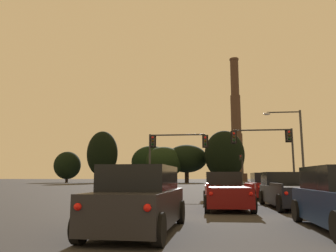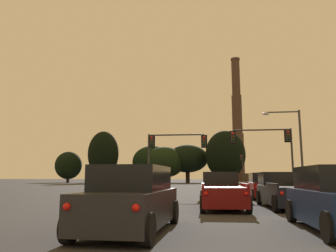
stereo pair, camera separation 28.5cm
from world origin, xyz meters
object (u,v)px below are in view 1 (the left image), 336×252
object	(u,v)px
suv_left_lane_third	(140,200)
street_lamp	(295,141)
pickup_truck_right_lane_second	(288,192)
traffic_light_overhead_left	(170,148)
suv_right_lane_front	(265,186)
smokestack	(236,131)
traffic_light_overhead_right	(272,144)
traffic_light_far_right	(242,165)
pickup_truck_center_lane_second	(225,192)

from	to	relation	value
suv_left_lane_third	street_lamp	distance (m)	23.54
pickup_truck_right_lane_second	traffic_light_overhead_left	xyz separation A→B (m)	(-7.56, 13.26, 3.54)
suv_right_lane_front	smokestack	size ratio (longest dim) A/B	0.10
pickup_truck_right_lane_second	suv_left_lane_third	size ratio (longest dim) A/B	1.11
suv_right_lane_front	traffic_light_overhead_right	size ratio (longest dim) A/B	0.82
street_lamp	smokestack	size ratio (longest dim) A/B	0.15
pickup_truck_right_lane_second	traffic_light_far_right	distance (m)	50.76
pickup_truck_center_lane_second	traffic_light_far_right	distance (m)	51.70
pickup_truck_center_lane_second	traffic_light_overhead_left	bearing A→B (deg)	106.46
traffic_light_far_right	street_lamp	xyz separation A→B (m)	(0.75, -37.86, 0.70)
suv_left_lane_third	pickup_truck_center_lane_second	bearing A→B (deg)	72.17
pickup_truck_center_lane_second	traffic_light_far_right	world-z (taller)	traffic_light_far_right
smokestack	traffic_light_overhead_right	bearing A→B (deg)	-93.67
traffic_light_overhead_left	traffic_light_overhead_right	size ratio (longest dim) A/B	0.96
suv_left_lane_third	traffic_light_overhead_right	xyz separation A→B (m)	(8.10, 21.97, 3.75)
traffic_light_overhead_right	pickup_truck_center_lane_second	bearing A→B (deg)	-110.04
pickup_truck_center_lane_second	street_lamp	size ratio (longest dim) A/B	0.73
suv_right_lane_front	pickup_truck_right_lane_second	xyz separation A→B (m)	(-0.14, -7.11, -0.09)
pickup_truck_right_lane_second	traffic_light_overhead_right	size ratio (longest dim) A/B	0.91
suv_right_lane_front	traffic_light_overhead_left	world-z (taller)	traffic_light_overhead_left
pickup_truck_right_lane_second	street_lamp	bearing A→B (deg)	72.17
traffic_light_overhead_right	traffic_light_overhead_left	bearing A→B (deg)	-177.35
suv_right_lane_front	pickup_truck_center_lane_second	distance (m)	8.45
pickup_truck_center_lane_second	smokestack	world-z (taller)	smokestack
pickup_truck_right_lane_second	traffic_light_overhead_left	size ratio (longest dim) A/B	0.95
traffic_light_overhead_left	street_lamp	bearing A→B (deg)	-2.77
pickup_truck_center_lane_second	pickup_truck_right_lane_second	bearing A→B (deg)	10.43
traffic_light_overhead_right	pickup_truck_right_lane_second	bearing A→B (deg)	-98.41
suv_left_lane_third	traffic_light_overhead_left	distance (m)	21.85
suv_left_lane_third	traffic_light_overhead_right	bearing A→B (deg)	72.56
pickup_truck_center_lane_second	traffic_light_overhead_left	size ratio (longest dim) A/B	0.95
pickup_truck_center_lane_second	traffic_light_overhead_right	size ratio (longest dim) A/B	0.91
suv_right_lane_front	pickup_truck_right_lane_second	bearing A→B (deg)	-89.59
pickup_truck_right_lane_second	street_lamp	xyz separation A→B (m)	(3.90, 12.70, 3.95)
suv_right_lane_front	suv_left_lane_third	xyz separation A→B (m)	(-6.21, -15.38, 0.00)
street_lamp	traffic_light_overhead_right	bearing A→B (deg)	151.99
pickup_truck_right_lane_second	suv_left_lane_third	bearing A→B (deg)	-127.06
smokestack	traffic_light_far_right	bearing A→B (deg)	-94.73
pickup_truck_center_lane_second	traffic_light_overhead_right	world-z (taller)	traffic_light_overhead_right
pickup_truck_right_lane_second	smokestack	distance (m)	118.94
traffic_light_overhead_right	suv_left_lane_third	bearing A→B (deg)	-110.24
suv_left_lane_third	pickup_truck_center_lane_second	world-z (taller)	suv_left_lane_third
traffic_light_far_right	smokestack	world-z (taller)	smokestack
street_lamp	suv_left_lane_third	bearing A→B (deg)	-115.44
suv_right_lane_front	pickup_truck_center_lane_second	xyz separation A→B (m)	(-3.34, -7.76, -0.09)
pickup_truck_center_lane_second	street_lamp	bearing A→B (deg)	61.02
suv_left_lane_third	street_lamp	xyz separation A→B (m)	(9.98, 20.97, 3.85)
suv_left_lane_third	street_lamp	size ratio (longest dim) A/B	0.66
pickup_truck_right_lane_second	traffic_light_overhead_right	distance (m)	14.37
suv_right_lane_front	traffic_light_far_right	bearing A→B (deg)	87.53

